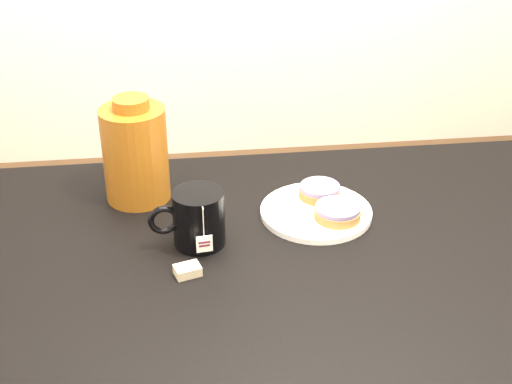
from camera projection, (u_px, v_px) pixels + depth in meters
table at (336, 297)px, 1.34m from camera, size 1.40×0.90×0.75m
plate at (316, 211)px, 1.44m from camera, size 0.23×0.23×0.02m
bagel_back at (320, 191)px, 1.48m from camera, size 0.12×0.12×0.03m
bagel_front at (338, 212)px, 1.40m from camera, size 0.13×0.13×0.03m
mug at (197, 218)px, 1.33m from camera, size 0.15×0.11×0.11m
teabag_pouch at (188, 270)px, 1.26m from camera, size 0.05×0.04×0.02m
bagel_package at (135, 153)px, 1.46m from camera, size 0.17×0.17×0.22m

